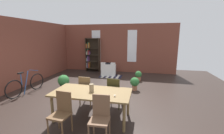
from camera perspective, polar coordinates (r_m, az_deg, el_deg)
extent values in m
plane|color=#2F2420|center=(5.45, -9.37, -11.98)|extent=(11.56, 11.56, 0.00)
cube|color=brown|center=(9.36, 0.71, 7.13)|extent=(7.42, 0.12, 2.90)
cube|color=brown|center=(6.99, -35.59, 3.55)|extent=(0.12, 9.89, 2.90)
cube|color=white|center=(9.58, -6.04, 8.04)|extent=(0.55, 0.02, 1.89)
cube|color=white|center=(9.11, 7.62, 7.83)|extent=(0.55, 0.02, 1.89)
cube|color=brown|center=(3.99, -7.72, -9.47)|extent=(2.03, 1.01, 0.04)
cylinder|color=brown|center=(4.21, -21.72, -14.65)|extent=(0.07, 0.07, 0.71)
cylinder|color=brown|center=(3.59, 4.60, -18.57)|extent=(0.07, 0.07, 0.71)
cylinder|color=brown|center=(4.84, -16.28, -10.84)|extent=(0.07, 0.07, 0.71)
cylinder|color=brown|center=(4.31, 6.16, -13.26)|extent=(0.07, 0.07, 0.71)
cylinder|color=#998466|center=(3.95, -7.77, -7.83)|extent=(0.12, 0.12, 0.20)
cylinder|color=silver|center=(3.62, 1.02, -10.93)|extent=(0.04, 0.04, 0.04)
cube|color=brown|center=(4.95, -9.40, -8.84)|extent=(0.42, 0.42, 0.04)
cube|color=brown|center=(4.71, -10.42, -6.72)|extent=(0.38, 0.04, 0.50)
cylinder|color=brown|center=(5.12, -6.60, -10.87)|extent=(0.04, 0.04, 0.43)
cylinder|color=brown|center=(5.26, -10.32, -10.38)|extent=(0.04, 0.04, 0.43)
cylinder|color=brown|center=(4.82, -8.20, -12.40)|extent=(0.04, 0.04, 0.43)
cylinder|color=brown|center=(4.96, -12.11, -11.82)|extent=(0.04, 0.04, 0.43)
cube|color=brown|center=(3.30, -4.81, -19.70)|extent=(0.42, 0.42, 0.04)
cube|color=brown|center=(3.33, -4.11, -14.40)|extent=(0.38, 0.05, 0.50)
cylinder|color=brown|center=(3.61, -7.00, -21.13)|extent=(0.04, 0.04, 0.43)
cylinder|color=brown|center=(3.54, -0.94, -21.76)|extent=(0.04, 0.04, 0.43)
cube|color=brown|center=(3.64, -19.28, -17.10)|extent=(0.43, 0.43, 0.04)
cube|color=brown|center=(3.67, -17.77, -12.46)|extent=(0.38, 0.06, 0.50)
cylinder|color=brown|center=(3.74, -23.14, -20.73)|extent=(0.04, 0.04, 0.43)
cylinder|color=brown|center=(3.54, -18.37, -22.33)|extent=(0.04, 0.04, 0.43)
cylinder|color=brown|center=(3.98, -19.60, -18.42)|extent=(0.04, 0.04, 0.43)
cylinder|color=brown|center=(3.79, -14.99, -19.71)|extent=(0.04, 0.04, 0.43)
cube|color=#333014|center=(4.70, 1.13, -9.80)|extent=(0.43, 0.43, 0.04)
cube|color=#333014|center=(4.45, 0.45, -7.62)|extent=(0.38, 0.06, 0.50)
cylinder|color=#333014|center=(4.91, 3.79, -11.85)|extent=(0.04, 0.04, 0.43)
cylinder|color=#333014|center=(5.00, -0.30, -11.38)|extent=(0.04, 0.04, 0.43)
cylinder|color=#333014|center=(4.59, 2.67, -13.55)|extent=(0.04, 0.04, 0.43)
cylinder|color=#333014|center=(4.68, -1.70, -13.00)|extent=(0.04, 0.04, 0.43)
cube|color=#2D2319|center=(9.63, -9.63, 4.61)|extent=(0.04, 0.33, 2.07)
cube|color=#2D2319|center=(9.35, -4.87, 4.52)|extent=(0.04, 0.33, 2.07)
cube|color=#2D2319|center=(9.64, -6.96, 4.68)|extent=(0.87, 0.01, 2.07)
cube|color=#2D2319|center=(9.62, -7.16, -0.33)|extent=(0.83, 0.33, 0.04)
cube|color=white|center=(9.72, -9.31, 0.77)|extent=(0.03, 0.27, 0.31)
cube|color=#284C8C|center=(9.70, -9.09, 0.84)|extent=(0.04, 0.27, 0.34)
cube|color=#B22D28|center=(9.68, -8.84, 0.83)|extent=(0.04, 0.23, 0.33)
cube|color=orange|center=(9.66, -8.55, 0.85)|extent=(0.04, 0.19, 0.35)
cube|color=#2D2319|center=(9.54, -7.22, 2.10)|extent=(0.83, 0.33, 0.04)
cube|color=white|center=(9.66, -9.38, 2.89)|extent=(0.03, 0.26, 0.21)
cube|color=#284C8C|center=(9.63, -9.13, 3.27)|extent=(0.04, 0.23, 0.34)
cube|color=#8C4C8C|center=(9.62, -8.87, 3.16)|extent=(0.04, 0.28, 0.30)
cube|color=#2D2319|center=(9.48, -7.29, 4.57)|extent=(0.83, 0.33, 0.04)
cube|color=white|center=(9.60, -9.41, 5.29)|extent=(0.05, 0.18, 0.19)
cube|color=#33724C|center=(9.58, -9.12, 5.71)|extent=(0.04, 0.26, 0.34)
cube|color=#B22D28|center=(9.56, -8.85, 5.53)|extent=(0.05, 0.28, 0.27)
cube|color=#8C4C8C|center=(9.55, -8.52, 5.32)|extent=(0.04, 0.17, 0.20)
cube|color=#2D2319|center=(9.44, -7.35, 7.06)|extent=(0.83, 0.33, 0.04)
cube|color=orange|center=(9.57, -9.53, 7.93)|extent=(0.04, 0.27, 0.25)
cube|color=#B22D28|center=(9.55, -9.21, 7.84)|extent=(0.04, 0.19, 0.22)
cube|color=#33724C|center=(9.53, -8.96, 8.23)|extent=(0.03, 0.22, 0.35)
cube|color=orange|center=(9.52, -8.73, 8.17)|extent=(0.04, 0.18, 0.33)
cube|color=#2D2319|center=(9.42, -7.44, 10.71)|extent=(0.83, 0.33, 0.04)
cube|color=silver|center=(8.69, -1.25, -1.56)|extent=(0.90, 0.90, 0.40)
cube|color=silver|center=(8.30, -1.50, 0.47)|extent=(0.81, 0.26, 0.35)
cube|color=silver|center=(8.60, 0.99, 0.18)|extent=(0.21, 0.73, 0.15)
cube|color=silver|center=(8.68, -3.49, 0.26)|extent=(0.21, 0.73, 0.15)
cube|color=black|center=(8.28, -1.51, 1.39)|extent=(0.30, 0.21, 0.08)
torus|color=black|center=(6.40, -33.23, -7.15)|extent=(0.12, 0.68, 0.68)
torus|color=black|center=(7.03, -26.59, -4.92)|extent=(0.12, 0.68, 0.68)
cylinder|color=#335999|center=(6.68, -29.83, -5.17)|extent=(0.07, 0.32, 0.90)
cylinder|color=#335999|center=(6.52, -31.21, -4.05)|extent=(0.04, 0.04, 0.45)
cube|color=black|center=(6.46, -31.43, -1.99)|extent=(0.10, 0.21, 0.05)
cylinder|color=#335999|center=(6.85, -27.58, -1.11)|extent=(0.44, 0.08, 0.02)
cylinder|color=#9E6042|center=(6.28, 8.56, -7.77)|extent=(0.21, 0.21, 0.20)
sphere|color=#2D6B33|center=(6.20, 8.63, -5.59)|extent=(0.37, 0.37, 0.37)
cylinder|color=#333338|center=(6.66, -17.77, -7.19)|extent=(0.31, 0.31, 0.18)
sphere|color=#2D6B33|center=(6.57, -17.92, -4.90)|extent=(0.47, 0.47, 0.47)
cylinder|color=#9E6042|center=(7.59, 9.94, -4.43)|extent=(0.24, 0.24, 0.20)
sphere|color=#2D6B33|center=(7.53, 10.00, -2.74)|extent=(0.32, 0.32, 0.32)
cube|color=#1E1E33|center=(8.47, -4.07, -3.29)|extent=(0.14, 0.79, 0.01)
cube|color=silver|center=(8.44, -3.19, -3.34)|extent=(0.14, 0.79, 0.01)
cube|color=#1E1E33|center=(8.40, -2.29, -3.40)|extent=(0.14, 0.79, 0.01)
cube|color=silver|center=(8.37, -1.39, -3.45)|extent=(0.14, 0.79, 0.01)
cube|color=#1E1E33|center=(8.34, -0.49, -3.50)|extent=(0.14, 0.79, 0.01)
cube|color=silver|center=(8.31, 0.43, -3.56)|extent=(0.14, 0.79, 0.01)
cube|color=#1E1E33|center=(8.28, 1.35, -3.61)|extent=(0.14, 0.79, 0.01)
cube|color=silver|center=(8.26, 2.27, -3.66)|extent=(0.14, 0.79, 0.01)
cube|color=#1E1E33|center=(8.24, 3.20, -3.71)|extent=(0.14, 0.79, 0.01)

